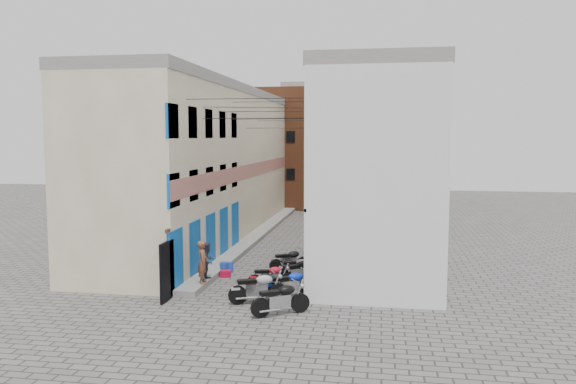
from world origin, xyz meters
The scene contains 21 objects.
ground centered at (0.00, 0.00, 0.00)m, with size 90.00×90.00×0.00m, color #575552.
plinth centered at (-2.05, 13.00, 0.12)m, with size 0.90×26.00×0.25m, color slate.
building_left centered at (-4.98, 12.95, 4.50)m, with size 5.10×27.00×9.00m.
building_right centered at (5.00, 13.00, 4.51)m, with size 5.94×26.00×9.00m.
building_far_brick_left centered at (-2.00, 28.00, 5.00)m, with size 6.00×6.00×10.00m, color brown.
building_far_brick_right centered at (3.00, 30.00, 4.00)m, with size 5.00×6.00×8.00m, color brown.
building_far_concrete centered at (0.00, 34.00, 5.50)m, with size 8.00×5.00×11.00m, color slate.
far_shopfront centered at (0.00, 25.20, 1.20)m, with size 2.00×0.30×2.40m, color black.
overhead_wires centered at (0.00, 7.64, 7.12)m, with size 5.80×13.02×1.32m.
motorcycle_a centered at (1.90, -1.40, 0.62)m, with size 0.67×2.13×1.23m, color black, non-canonical shape.
motorcycle_b centered at (0.85, -0.19, 0.63)m, with size 0.69×2.17×1.26m, color #9F9FA3, non-canonical shape.
motorcycle_c centered at (1.90, 0.64, 0.58)m, with size 0.64×2.02×1.17m, color #0D2CCC, non-canonical shape.
motorcycle_d centered at (0.91, 1.84, 0.53)m, with size 0.58×1.83×1.06m, color red, non-canonical shape.
motorcycle_e centered at (1.90, 2.73, 0.57)m, with size 0.62×1.96×1.14m, color black, non-canonical shape.
motorcycle_f centered at (1.73, 3.64, 0.50)m, with size 0.55×1.73×1.00m, color #A9A9AE, non-canonical shape.
motorcycle_g centered at (1.20, 4.80, 0.55)m, with size 0.60×1.91×1.10m, color black, non-canonical shape.
person_a centered at (-1.70, 1.26, 1.10)m, with size 0.62×0.41×1.70m, color brown.
person_b centered at (-1.70, 1.88, 1.01)m, with size 0.74×0.58×1.53m, color #2E3645.
water_jug_near centered at (-1.55, 3.71, 0.27)m, with size 0.35×0.35×0.54m, color #2246AC.
water_jug_far centered at (-1.38, 4.16, 0.23)m, with size 0.29×0.29×0.45m, color blue.
red_crate centered at (-1.34, 3.29, 0.14)m, with size 0.46×0.34×0.29m, color #B00C2C.
Camera 1 is at (5.17, -19.60, 6.03)m, focal length 35.00 mm.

